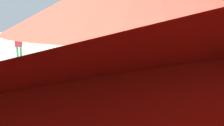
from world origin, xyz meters
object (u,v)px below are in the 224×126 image
Objects in this scene: lounger_farthest_shoreside at (100,56)px; umbrella_farthest at (89,19)px; umbrella_third at (100,8)px; person_walking_mid at (19,44)px; lounger_fourth_shoreside at (101,68)px; umbrella_fourth at (91,10)px; cooler_box at (49,91)px; lounger_third_shoreside at (131,87)px.

umbrella_farthest is at bearing -121.62° from lounger_farthest_shoreside.
umbrella_third is 1.80× the size of person_walking_mid.
lounger_fourth_shoreside is at bearing 84.25° from umbrella_third.
cooler_box is at bearing -130.07° from umbrella_fourth.
umbrella_farthest is (0.04, 5.98, -0.26)m from umbrella_third.
lounger_third_shoreside is 0.58× the size of umbrella_fourth.
umbrella_farthest is 1.65× the size of person_walking_mid.
lounger_third_shoreside is 0.64× the size of umbrella_farthest.
person_walking_mid is (-3.49, 4.75, -1.60)m from umbrella_fourth.
lounger_farthest_shoreside is (0.24, 3.11, -0.03)m from lounger_fourth_shoreside.
cooler_box is (-2.37, 0.22, -0.07)m from lounger_third_shoreside.
umbrella_fourth is at bearing 90.54° from umbrella_third.
cooler_box is (-2.01, -5.67, -0.06)m from lounger_farthest_shoreside.
umbrella_fourth reaches higher than umbrella_farthest.
person_walking_mid is at bearing 110.39° from lounger_third_shoreside.
umbrella_fourth is at bearing -91.40° from umbrella_farthest.
person_walking_mid is (-4.53, 6.55, 0.66)m from lounger_third_shoreside.
umbrella_fourth is (-1.04, 1.80, 2.26)m from lounger_third_shoreside.
umbrella_third is at bearing -89.46° from umbrella_fourth.
lounger_third_shoreside is at bearing -154.72° from person_walking_mid.
umbrella_third is at bearing -48.35° from cooler_box.
cooler_box is (-1.33, -1.58, -2.32)m from umbrella_fourth.
umbrella_fourth is 2.89m from umbrella_farthest.
umbrella_fourth is at bearing 49.93° from cooler_box.
umbrella_farthest is (-0.37, 1.90, 1.92)m from lounger_fourth_shoreside.
umbrella_third is 7.55m from lounger_farthest_shoreside.
person_walking_mid reaches higher than cooler_box.
umbrella_third reaches higher than lounger_farthest_shoreside.
umbrella_farthest reaches higher than lounger_third_shoreside.
person_walking_mid is (-3.52, 7.86, -1.54)m from umbrella_third.
umbrella_farthest is (0.07, 2.87, -0.32)m from umbrella_fourth.
umbrella_third is at bearing -104.96° from lounger_fourth_shoreside.
umbrella_fourth is 1.83× the size of person_walking_mid.
umbrella_fourth is at bearing -123.48° from lounger_fourth_shoreside.
cooler_box is at bearing 131.65° from umbrella_third.
cooler_box is at bearing 160.41° from lounger_third_shoreside.
umbrella_third is 3.11m from umbrella_fourth.
cooler_box is at bearing -114.41° from lounger_farthest_shoreside.
umbrella_farthest reaches higher than cooler_box.
lounger_farthest_shoreside is 6.02m from cooler_box.
umbrella_third is 4.64m from lounger_fourth_shoreside.
lounger_farthest_shoreside is 0.94× the size of person_walking_mid.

